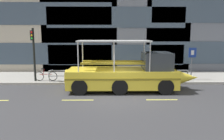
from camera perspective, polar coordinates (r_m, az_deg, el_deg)
ground_plane at (r=13.16m, az=1.91°, el=-6.86°), size 120.00×120.00×0.00m
sidewalk at (r=18.59m, az=1.11°, el=-1.91°), size 32.00×4.80×0.18m
curb_edge at (r=16.15m, az=1.40°, el=-3.56°), size 32.00×0.18×0.18m
lane_centreline at (r=12.31m, az=2.11°, el=-7.97°), size 25.80×0.12×0.01m
curb_guardrail at (r=16.36m, az=1.78°, el=-0.99°), size 10.71×0.09×0.86m
traffic_light_pole at (r=17.26m, az=-20.18°, el=5.20°), size 0.24×0.46×4.03m
parking_sign at (r=18.03m, az=20.55°, el=3.01°), size 0.60×0.12×2.54m
leaned_bicycle at (r=17.35m, az=-17.19°, el=-1.52°), size 1.74×0.46×0.96m
duck_tour_boat at (r=14.28m, az=4.63°, el=-1.14°), size 8.82×2.64×3.33m
pedestrian_near_bow at (r=17.72m, az=11.75°, el=0.89°), size 0.28×0.44×1.63m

